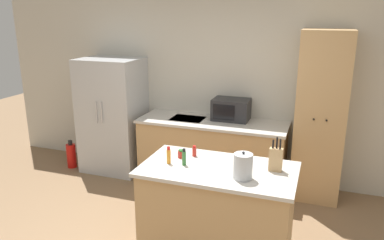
{
  "coord_description": "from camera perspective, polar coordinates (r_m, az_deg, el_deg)",
  "views": [
    {
      "loc": [
        1.17,
        -2.59,
        2.28
      ],
      "look_at": [
        -0.25,
        1.4,
        1.05
      ],
      "focal_mm": 35.0,
      "sensor_mm": 36.0,
      "label": 1
    }
  ],
  "objects": [
    {
      "name": "knife_block",
      "position": [
        3.48,
        12.64,
        -5.83
      ],
      "size": [
        0.12,
        0.06,
        0.32
      ],
      "color": "tan",
      "rests_on": "kitchen_island"
    },
    {
      "name": "microwave",
      "position": [
        4.99,
        5.97,
        1.61
      ],
      "size": [
        0.48,
        0.34,
        0.28
      ],
      "color": "#232326",
      "rests_on": "back_counter"
    },
    {
      "name": "kettle",
      "position": [
        3.27,
        7.77,
        -7.01
      ],
      "size": [
        0.17,
        0.17,
        0.25
      ],
      "color": "#B2B5B7",
      "rests_on": "kitchen_island"
    },
    {
      "name": "kitchen_island",
      "position": [
        3.71,
        3.88,
        -13.49
      ],
      "size": [
        1.44,
        0.8,
        0.88
      ],
      "color": "tan",
      "rests_on": "ground_plane"
    },
    {
      "name": "fire_extinguisher",
      "position": [
        5.97,
        -17.9,
        -5.14
      ],
      "size": [
        0.14,
        0.14,
        0.43
      ],
      "color": "red",
      "rests_on": "ground_plane"
    },
    {
      "name": "wall_back",
      "position": [
        5.15,
        6.11,
        5.14
      ],
      "size": [
        7.2,
        0.06,
        2.6
      ],
      "color": "beige",
      "rests_on": "ground_plane"
    },
    {
      "name": "pantry_cabinet",
      "position": [
        4.8,
        18.96,
        0.36
      ],
      "size": [
        0.58,
        0.53,
        2.09
      ],
      "color": "tan",
      "rests_on": "ground_plane"
    },
    {
      "name": "spice_bottle_short_red",
      "position": [
        3.54,
        -1.25,
        -5.72
      ],
      "size": [
        0.04,
        0.04,
        0.16
      ],
      "color": "#337033",
      "rests_on": "kitchen_island"
    },
    {
      "name": "spice_bottle_green_herb",
      "position": [
        3.58,
        -3.58,
        -5.45
      ],
      "size": [
        0.04,
        0.04,
        0.17
      ],
      "color": "orange",
      "rests_on": "kitchen_island"
    },
    {
      "name": "spice_bottle_tall_dark",
      "position": [
        3.76,
        0.37,
        -4.79
      ],
      "size": [
        0.04,
        0.04,
        0.11
      ],
      "color": "#B2281E",
      "rests_on": "kitchen_island"
    },
    {
      "name": "refrigerator",
      "position": [
        5.57,
        -11.96,
        0.7
      ],
      "size": [
        0.86,
        0.69,
        1.65
      ],
      "color": "#B7BABC",
      "rests_on": "ground_plane"
    },
    {
      "name": "spice_bottle_amber_oil",
      "position": [
        3.72,
        -1.7,
        -5.19
      ],
      "size": [
        0.06,
        0.06,
        0.08
      ],
      "color": "#B2281E",
      "rests_on": "kitchen_island"
    },
    {
      "name": "back_counter",
      "position": [
        5.1,
        3.04,
        -4.9
      ],
      "size": [
        1.97,
        0.69,
        0.89
      ],
      "color": "tan",
      "rests_on": "ground_plane"
    }
  ]
}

